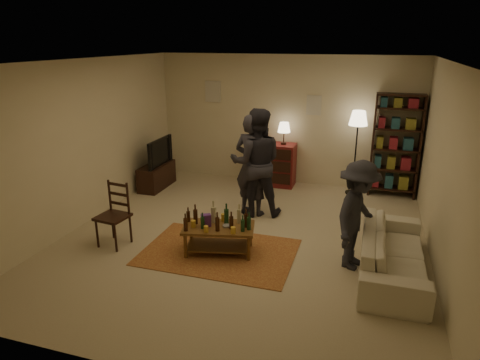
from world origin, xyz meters
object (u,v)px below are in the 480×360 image
at_px(tv_stand, 157,170).
at_px(coffee_table, 218,228).
at_px(floor_lamp, 358,124).
at_px(dining_chair, 115,212).
at_px(dresser, 272,163).
at_px(bookshelf, 396,145).
at_px(person_right, 256,163).
at_px(person_by_sofa, 357,215).
at_px(sofa, 393,253).
at_px(person_left, 252,165).

bearing_deg(tv_stand, coffee_table, -46.32).
bearing_deg(floor_lamp, dining_chair, -134.56).
height_order(dresser, bookshelf, bookshelf).
bearing_deg(floor_lamp, person_right, -134.91).
height_order(coffee_table, person_by_sofa, person_by_sofa).
bearing_deg(tv_stand, floor_lamp, 12.12).
relative_size(tv_stand, sofa, 0.51).
height_order(person_left, person_right, person_right).
height_order(coffee_table, tv_stand, tv_stand).
height_order(bookshelf, person_by_sofa, bookshelf).
bearing_deg(sofa, floor_lamp, 12.70).
bearing_deg(person_right, coffee_table, 70.30).
distance_m(coffee_table, dresser, 3.25).
relative_size(coffee_table, bookshelf, 0.56).
distance_m(tv_stand, sofa, 5.14).
distance_m(bookshelf, person_by_sofa, 3.19).
xyz_separation_m(bookshelf, person_by_sofa, (-0.55, -3.13, -0.28)).
distance_m(dining_chair, floor_lamp, 4.81).
relative_size(bookshelf, sofa, 0.97).
height_order(tv_stand, dresser, dresser).
bearing_deg(tv_stand, bookshelf, 11.80).
bearing_deg(dresser, sofa, -52.46).
bearing_deg(person_left, bookshelf, -129.67).
height_order(floor_lamp, person_by_sofa, floor_lamp).
xyz_separation_m(tv_stand, floor_lamp, (3.96, 0.85, 1.04)).
bearing_deg(person_left, coffee_table, 102.76).
height_order(tv_stand, floor_lamp, floor_lamp).
height_order(bookshelf, person_left, bookshelf).
bearing_deg(coffee_table, tv_stand, 133.68).
xyz_separation_m(tv_stand, dresser, (2.25, 0.91, 0.09)).
bearing_deg(floor_lamp, tv_stand, -167.88).
height_order(person_left, person_by_sofa, person_left).
bearing_deg(dresser, person_left, -88.89).
distance_m(dresser, floor_lamp, 1.95).
height_order(coffee_table, sofa, coffee_table).
height_order(dining_chair, bookshelf, bookshelf).
height_order(dining_chair, sofa, dining_chair).
relative_size(dining_chair, floor_lamp, 0.59).
bearing_deg(person_by_sofa, sofa, -77.25).
bearing_deg(floor_lamp, sofa, -77.30).
relative_size(floor_lamp, person_right, 0.89).
bearing_deg(bookshelf, coffee_table, -126.51).
bearing_deg(dining_chair, dresser, 72.07).
bearing_deg(person_by_sofa, coffee_table, 113.77).
bearing_deg(person_by_sofa, dining_chair, 114.13).
bearing_deg(person_by_sofa, person_right, 70.03).
relative_size(coffee_table, person_right, 0.59).
bearing_deg(coffee_table, person_by_sofa, 5.57).
xyz_separation_m(dining_chair, person_left, (1.64, 1.77, 0.38)).
xyz_separation_m(person_left, person_by_sofa, (1.86, -1.40, -0.15)).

